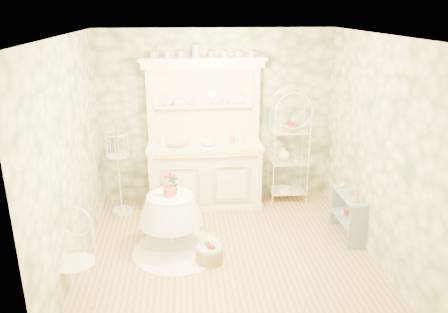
{
  "coord_description": "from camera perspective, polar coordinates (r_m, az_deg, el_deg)",
  "views": [
    {
      "loc": [
        -0.5,
        -4.83,
        3.0
      ],
      "look_at": [
        0.0,
        0.5,
        1.15
      ],
      "focal_mm": 35.0,
      "sensor_mm": 36.0,
      "label": 1
    }
  ],
  "objects": [
    {
      "name": "cup_left",
      "position": [
        6.66,
        -6.08,
        6.91
      ],
      "size": [
        0.14,
        0.14,
        0.1
      ],
      "primitive_type": "imported",
      "rotation": [
        0.0,
        0.0,
        -0.07
      ],
      "color": "white",
      "rests_on": "kitchen_dresser"
    },
    {
      "name": "bakers_rack",
      "position": [
        6.95,
        8.5,
        1.51
      ],
      "size": [
        0.59,
        0.43,
        1.85
      ],
      "primitive_type": "cube",
      "rotation": [
        0.0,
        0.0,
        -0.03
      ],
      "color": "white",
      "rests_on": "floor"
    },
    {
      "name": "bottle_amber",
      "position": [
        5.88,
        16.97,
        -5.05
      ],
      "size": [
        0.07,
        0.07,
        0.15
      ],
      "primitive_type": "imported",
      "rotation": [
        0.0,
        0.0,
        0.15
      ],
      "color": "#BF7141",
      "rests_on": "side_shelf"
    },
    {
      "name": "cup_right",
      "position": [
        6.69,
        0.14,
        7.07
      ],
      "size": [
        0.11,
        0.11,
        0.1
      ],
      "primitive_type": "imported",
      "rotation": [
        0.0,
        0.0,
        -0.02
      ],
      "color": "white",
      "rests_on": "kitchen_dresser"
    },
    {
      "name": "bowl_white",
      "position": [
        6.6,
        -2.07,
        1.56
      ],
      "size": [
        0.29,
        0.29,
        0.07
      ],
      "primitive_type": "imported",
      "rotation": [
        0.0,
        0.0,
        0.37
      ],
      "color": "white",
      "rests_on": "kitchen_dresser"
    },
    {
      "name": "ceiling",
      "position": [
        4.87,
        0.58,
        15.52
      ],
      "size": [
        3.6,
        3.6,
        0.0
      ],
      "primitive_type": "plane",
      "color": "white",
      "rests_on": "floor"
    },
    {
      "name": "wall_right",
      "position": [
        5.6,
        19.17,
        0.84
      ],
      "size": [
        3.6,
        3.6,
        0.0
      ],
      "primitive_type": "plane",
      "color": "beige",
      "rests_on": "floor"
    },
    {
      "name": "floor",
      "position": [
        5.71,
        0.48,
        -12.64
      ],
      "size": [
        3.6,
        3.6,
        0.0
      ],
      "primitive_type": "plane",
      "color": "tan",
      "rests_on": "ground"
    },
    {
      "name": "bottle_blue",
      "position": [
        6.08,
        16.18,
        -4.46
      ],
      "size": [
        0.06,
        0.06,
        0.11
      ],
      "primitive_type": "imported",
      "rotation": [
        0.0,
        0.0,
        -0.26
      ],
      "color": "#7AABBD",
      "rests_on": "side_shelf"
    },
    {
      "name": "wall_back",
      "position": [
        6.85,
        -1.03,
        5.12
      ],
      "size": [
        3.6,
        3.6,
        0.0
      ],
      "primitive_type": "plane",
      "color": "beige",
      "rests_on": "floor"
    },
    {
      "name": "side_shelf",
      "position": [
        6.22,
        15.9,
        -7.43
      ],
      "size": [
        0.27,
        0.71,
        0.61
      ],
      "primitive_type": "cube",
      "rotation": [
        0.0,
        0.0,
        -0.02
      ],
      "color": "#8390A3",
      "rests_on": "floor"
    },
    {
      "name": "kitchen_dresser",
      "position": [
        6.62,
        -2.56,
        2.78
      ],
      "size": [
        1.87,
        0.61,
        2.29
      ],
      "primitive_type": "cube",
      "color": "#FFF0CF",
      "rests_on": "floor"
    },
    {
      "name": "wall_front",
      "position": [
        3.49,
        3.61,
        -9.23
      ],
      "size": [
        3.6,
        3.6,
        0.0
      ],
      "primitive_type": "plane",
      "color": "beige",
      "rests_on": "floor"
    },
    {
      "name": "birdcage_stand",
      "position": [
        6.69,
        -13.58,
        -1.77
      ],
      "size": [
        0.36,
        0.36,
        1.36
      ],
      "primitive_type": "cube",
      "rotation": [
        0.0,
        0.0,
        0.13
      ],
      "color": "white",
      "rests_on": "floor"
    },
    {
      "name": "wall_left",
      "position": [
        5.27,
        -19.35,
        -0.32
      ],
      "size": [
        3.6,
        3.6,
        0.0
      ],
      "primitive_type": "plane",
      "color": "beige",
      "rests_on": "floor"
    },
    {
      "name": "bowl_floral",
      "position": [
        6.58,
        -6.03,
        1.42
      ],
      "size": [
        0.4,
        0.4,
        0.08
      ],
      "primitive_type": "imported",
      "rotation": [
        0.0,
        0.0,
        -0.36
      ],
      "color": "white",
      "rests_on": "kitchen_dresser"
    },
    {
      "name": "bottle_glass",
      "position": [
        6.29,
        15.19,
        -3.62
      ],
      "size": [
        0.08,
        0.08,
        0.09
      ],
      "primitive_type": "imported",
      "rotation": [
        0.0,
        0.0,
        0.13
      ],
      "color": "silver",
      "rests_on": "side_shelf"
    },
    {
      "name": "lace_rug",
      "position": [
        5.8,
        -6.02,
        -12.13
      ],
      "size": [
        1.48,
        1.48,
        0.01
      ],
      "primitive_type": "cylinder",
      "rotation": [
        0.0,
        0.0,
        0.33
      ],
      "color": "white",
      "rests_on": "floor"
    },
    {
      "name": "cafe_chair",
      "position": [
        4.94,
        -18.82,
        -12.73
      ],
      "size": [
        0.52,
        0.52,
        0.96
      ],
      "primitive_type": "cube",
      "rotation": [
        0.0,
        0.0,
        -0.21
      ],
      "color": "white",
      "rests_on": "floor"
    },
    {
      "name": "round_table",
      "position": [
        5.78,
        -6.92,
        -8.24
      ],
      "size": [
        0.85,
        0.85,
        0.72
      ],
      "primitive_type": "cylinder",
      "rotation": [
        0.0,
        0.0,
        -0.35
      ],
      "color": "white",
      "rests_on": "floor"
    },
    {
      "name": "potted_geranium",
      "position": [
        5.58,
        -6.62,
        -3.72
      ],
      "size": [
        0.17,
        0.14,
        0.28
      ],
      "primitive_type": "imported",
      "rotation": [
        0.0,
        0.0,
        -0.35
      ],
      "color": "#3F7238",
      "rests_on": "round_table"
    },
    {
      "name": "floor_basket",
      "position": [
        5.52,
        -1.93,
        -12.45
      ],
      "size": [
        0.45,
        0.45,
        0.23
      ],
      "primitive_type": "cylinder",
      "rotation": [
        0.0,
        0.0,
        -0.31
      ],
      "color": "#A48854",
      "rests_on": "floor"
    }
  ]
}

